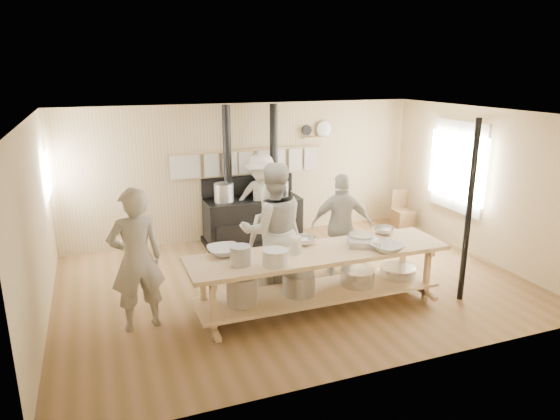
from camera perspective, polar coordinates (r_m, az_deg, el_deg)
The scene contains 24 objects.
ground at distance 7.85m, azimuth 1.61°, elevation -8.36°, with size 7.00×7.00×0.00m, color brown.
room_shell at distance 7.33m, azimuth 1.71°, elevation 3.29°, with size 7.00×7.00×7.00m.
window_right at distance 9.66m, azimuth 19.74°, elevation 4.69°, with size 0.09×1.50×1.65m.
left_opening at distance 8.80m, azimuth -25.04°, elevation 3.76°, with size 0.00×0.90×0.90m.
stove at distance 9.54m, azimuth -3.21°, elevation -0.59°, with size 1.90×0.75×2.60m.
towel_rail at distance 9.57m, azimuth -3.78°, elevation 5.77°, with size 3.00×0.04×0.47m.
back_wall_shelf at distance 10.05m, azimuth 4.22°, elevation 8.87°, with size 0.63×0.14×0.32m.
prep_table at distance 6.88m, azimuth 4.43°, elevation -7.28°, with size 3.60×0.90×0.85m.
support_post at distance 7.36m, azimuth 20.78°, elevation -0.30°, with size 0.08×0.08×2.60m, color black.
cook_far_left at distance 6.49m, azimuth -16.10°, elevation -5.47°, with size 0.68×0.44×1.85m, color beige.
cook_left at distance 7.14m, azimuth -0.81°, elevation -2.35°, with size 0.96×0.75×1.97m, color beige.
cook_center at distance 7.32m, azimuth -0.61°, elevation -3.14°, with size 0.82×0.53×1.67m, color beige.
cook_right at distance 7.97m, azimuth 7.06°, elevation -1.74°, with size 0.97×0.40×1.65m, color beige.
cook_by_window at distance 9.29m, azimuth -2.10°, elevation 1.15°, with size 1.11×0.64×1.72m, color beige.
chair at distance 10.66m, azimuth 13.82°, elevation -0.84°, with size 0.39×0.39×0.81m.
bowl_white_a at distance 6.64m, azimuth -6.42°, elevation -4.63°, with size 0.44×0.44×0.11m, color silver.
bowl_steel_a at distance 7.00m, azimuth 2.84°, elevation -3.50°, with size 0.33×0.33×0.10m, color silver.
bowl_white_b at distance 6.87m, azimuth 12.24°, elevation -4.22°, with size 0.43×0.43×0.10m, color silver.
bowl_steel_b at distance 7.58m, azimuth 11.83°, elevation -2.32°, with size 0.31×0.31×0.10m, color silver.
roasting_pan at distance 7.00m, azimuth 9.54°, elevation -3.74°, with size 0.42×0.28×0.09m, color #B2B2B7.
mixing_bowl_large at distance 7.15m, azimuth 9.28°, elevation -3.19°, with size 0.38×0.38×0.12m, color silver.
bucket_galv at distance 6.26m, azimuth -4.55°, elevation -5.20°, with size 0.27×0.27×0.25m, color gray.
deep_bowl_enamel at distance 6.25m, azimuth -0.56°, elevation -5.42°, with size 0.32×0.32×0.20m, color silver.
pitcher at distance 6.61m, azimuth 1.79°, elevation -4.03°, with size 0.15×0.15×0.24m, color silver.
Camera 1 is at (-2.72, -6.62, 3.22)m, focal length 32.00 mm.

